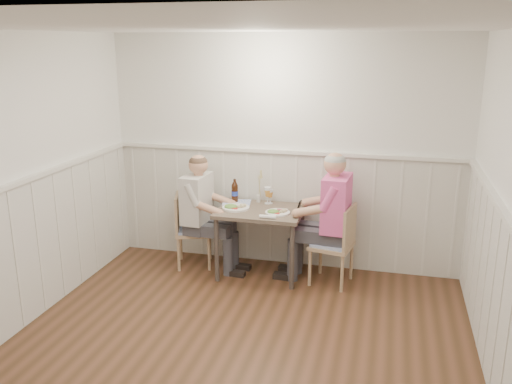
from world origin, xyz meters
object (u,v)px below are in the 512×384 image
diner_cream (201,221)px  beer_bottle (235,192)px  dining_table (261,218)px  man_in_pink (331,228)px  chair_right (337,242)px  grass_vase (259,187)px  chair_left (189,227)px

diner_cream → beer_bottle: diner_cream is taller
dining_table → man_in_pink: bearing=-0.8°
chair_right → grass_vase: size_ratio=2.20×
dining_table → grass_vase: grass_vase is taller
beer_bottle → chair_right: bearing=-11.9°
chair_right → chair_left: 1.69m
dining_table → grass_vase: bearing=108.5°
chair_right → beer_bottle: beer_bottle is taller
man_in_pink → grass_vase: (-0.86, 0.28, 0.32)m
chair_left → man_in_pink: man_in_pink is taller
chair_left → grass_vase: size_ratio=2.14×
chair_right → man_in_pink: bearing=151.8°
chair_right → man_in_pink: (-0.07, 0.04, 0.13)m
chair_right → man_in_pink: 0.15m
man_in_pink → diner_cream: 1.46m
chair_left → beer_bottle: (0.50, 0.16, 0.41)m
chair_left → grass_vase: 0.92m
chair_right → beer_bottle: 1.28m
dining_table → diner_cream: (-0.69, 0.00, -0.09)m
man_in_pink → chair_left: bearing=178.2°
chair_right → chair_left: (-1.68, 0.09, -0.01)m
grass_vase → diner_cream: bearing=-155.9°
grass_vase → chair_right: bearing=-18.8°
man_in_pink → grass_vase: bearing=162.0°
grass_vase → beer_bottle: bearing=-165.9°
chair_right → grass_vase: (-0.93, 0.32, 0.46)m
dining_table → chair_left: (-0.85, 0.04, -0.19)m
chair_right → diner_cream: 1.53m
dining_table → man_in_pink: (0.77, -0.01, -0.04)m
chair_right → beer_bottle: (-1.19, 0.25, 0.40)m
dining_table → diner_cream: diner_cream is taller
chair_right → chair_left: size_ratio=1.03×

